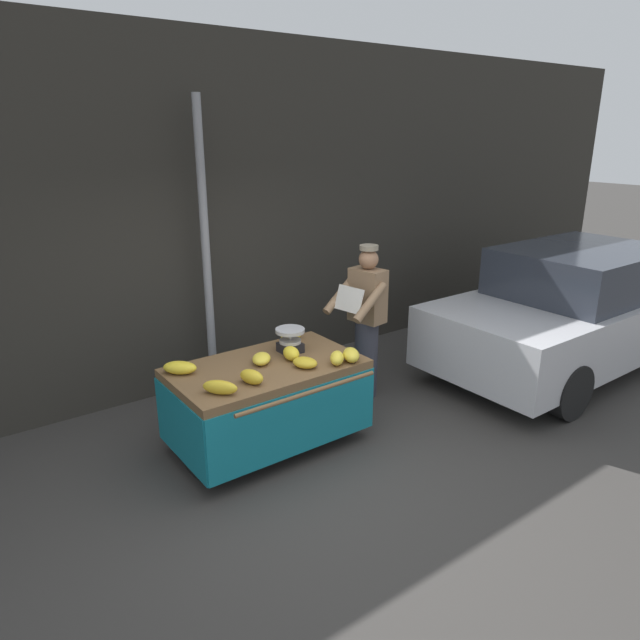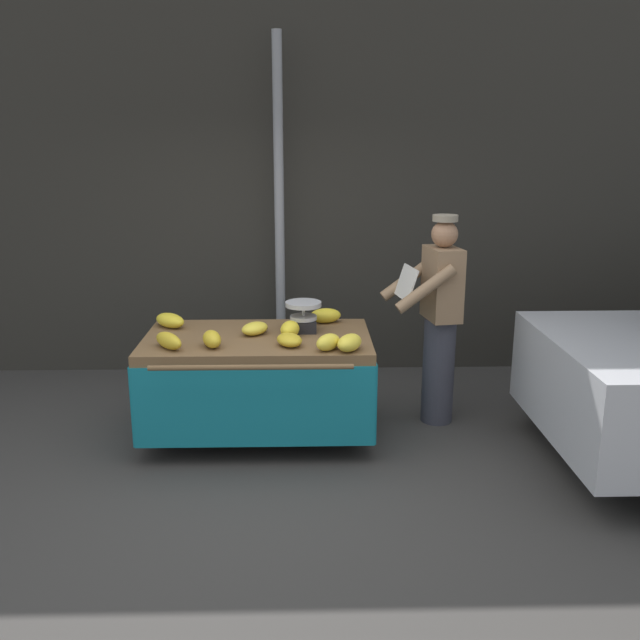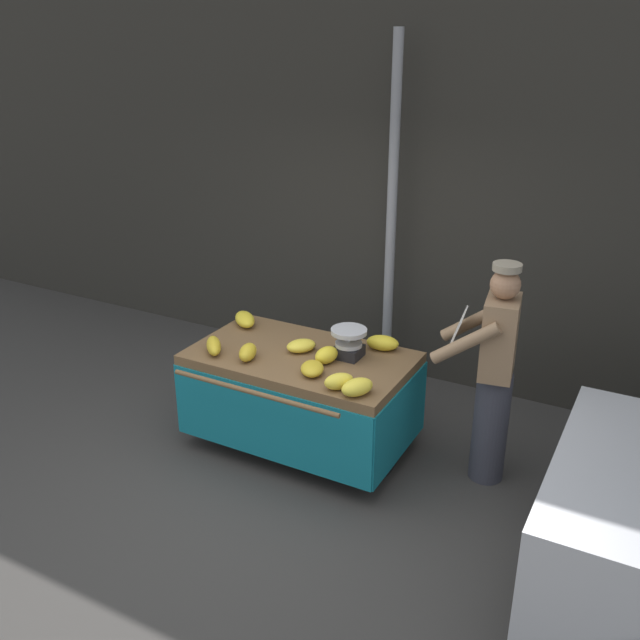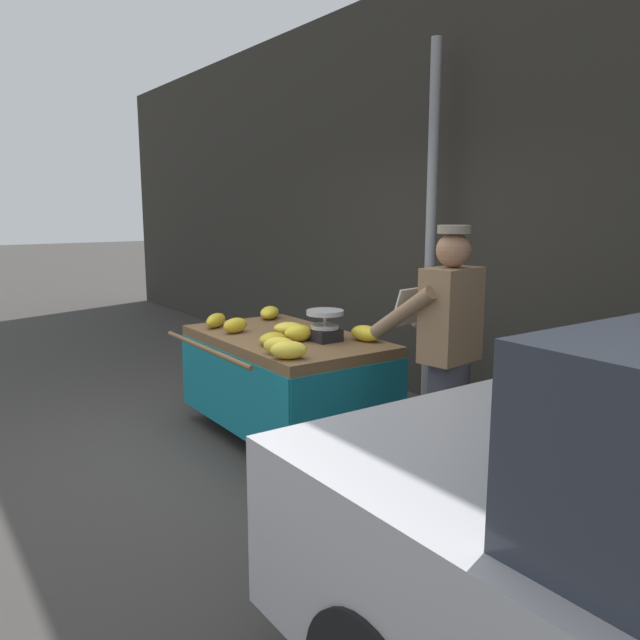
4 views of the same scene
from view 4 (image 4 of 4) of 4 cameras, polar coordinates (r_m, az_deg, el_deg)
name	(u,v)px [view 4 (image 4 of 4)]	position (r m, az deg, el deg)	size (l,w,h in m)	color
ground_plane	(191,462)	(4.76, -11.61, -12.50)	(60.00, 60.00, 0.00)	#383533
back_wall	(455,194)	(5.93, 12.16, 11.08)	(16.00, 0.24, 3.87)	#2D2B26
street_pole	(431,232)	(5.61, 10.01, 7.84)	(0.09, 0.09, 3.21)	gray
banana_cart	(286,363)	(4.98, -3.15, -3.93)	(1.74, 1.21, 0.83)	brown
weighing_scale	(325,326)	(4.69, 0.46, -0.50)	(0.28, 0.28, 0.24)	black
banana_bunch_0	(298,333)	(4.69, -1.97, -1.20)	(0.14, 0.21, 0.13)	yellow
banana_bunch_1	(235,325)	(5.05, -7.70, -0.49)	(0.13, 0.23, 0.12)	gold
banana_bunch_2	(216,320)	(5.31, -9.43, -0.04)	(0.11, 0.30, 0.12)	gold
banana_bunch_3	(366,333)	(4.71, 4.17, -1.21)	(0.15, 0.26, 0.12)	yellow
banana_bunch_4	(273,339)	(4.58, -4.32, -1.72)	(0.17, 0.23, 0.09)	gold
banana_bunch_5	(289,328)	(4.96, -2.86, -0.75)	(0.16, 0.24, 0.10)	yellow
banana_bunch_6	(279,346)	(4.29, -3.71, -2.34)	(0.12, 0.22, 0.12)	yellow
banana_bunch_7	(289,350)	(4.15, -2.85, -2.74)	(0.15, 0.24, 0.12)	yellow
banana_bunch_8	(270,313)	(5.66, -4.59, 0.67)	(0.16, 0.30, 0.11)	yellow
vendor_person	(447,361)	(4.00, 11.45, -3.69)	(0.63, 0.58, 1.71)	#383842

